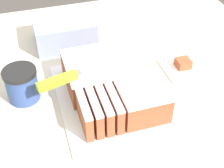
% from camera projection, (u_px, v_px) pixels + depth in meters
% --- Properties ---
extents(countertop, '(1.40, 1.10, 0.96)m').
position_uv_depth(countertop, '(97.00, 167.00, 1.32)').
color(countertop, beige).
rests_on(countertop, ground_plane).
extents(cake_board, '(0.32, 0.39, 0.01)m').
position_uv_depth(cake_board, '(112.00, 95.00, 0.95)').
color(cake_board, silver).
rests_on(cake_board, countertop).
extents(cake, '(0.25, 0.32, 0.09)m').
position_uv_depth(cake, '(113.00, 82.00, 0.92)').
color(cake, '#994C2D').
rests_on(cake, cake_board).
extents(knife, '(0.29, 0.10, 0.02)m').
position_uv_depth(knife, '(68.00, 78.00, 0.86)').
color(knife, silver).
rests_on(knife, cake).
extents(coffee_cup, '(0.10, 0.10, 0.10)m').
position_uv_depth(coffee_cup, '(22.00, 84.00, 0.91)').
color(coffee_cup, '#334C8C').
rests_on(coffee_cup, countertop).
extents(paper_napkin, '(0.13, 0.13, 0.01)m').
position_uv_depth(paper_napkin, '(182.00, 67.00, 1.05)').
color(paper_napkin, white).
rests_on(paper_napkin, countertop).
extents(brownie, '(0.05, 0.05, 0.03)m').
position_uv_depth(brownie, '(183.00, 63.00, 1.04)').
color(brownie, '#994C2D').
rests_on(brownie, paper_napkin).
extents(storage_box, '(0.22, 0.16, 0.10)m').
position_uv_depth(storage_box, '(65.00, 32.00, 1.14)').
color(storage_box, '#8C99B2').
rests_on(storage_box, countertop).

